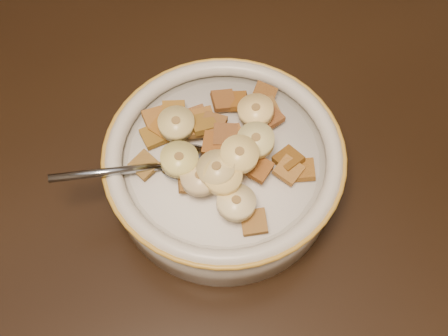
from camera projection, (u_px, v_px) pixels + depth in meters
cereal_bowl at (224, 171)px, 0.51m from camera, size 0.20×0.20×0.05m
milk at (224, 158)px, 0.48m from camera, size 0.17×0.17×0.00m
spoon at (188, 163)px, 0.48m from camera, size 0.06×0.05×0.01m
cereal_square_0 at (254, 222)px, 0.45m from camera, size 0.03×0.03×0.01m
cereal_square_1 at (224, 101)px, 0.50m from camera, size 0.03×0.03×0.01m
cereal_square_2 at (156, 118)px, 0.49m from camera, size 0.02×0.02×0.01m
cereal_square_3 at (195, 127)px, 0.48m from camera, size 0.03×0.03×0.01m
cereal_square_4 at (263, 113)px, 0.50m from camera, size 0.03×0.03×0.01m
cereal_square_5 at (303, 170)px, 0.47m from camera, size 0.03×0.03×0.01m
cereal_square_6 at (289, 170)px, 0.47m from camera, size 0.03×0.03×0.01m
cereal_square_7 at (288, 159)px, 0.47m from camera, size 0.02×0.02×0.01m
cereal_square_8 at (164, 127)px, 0.49m from camera, size 0.03×0.03×0.01m
cereal_square_9 at (264, 94)px, 0.51m from camera, size 0.03×0.03×0.01m
cereal_square_10 at (215, 143)px, 0.46m from camera, size 0.03×0.03×0.01m
cereal_square_11 at (226, 135)px, 0.46m from camera, size 0.03×0.03×0.01m
cereal_square_12 at (235, 101)px, 0.50m from camera, size 0.03×0.03×0.01m
cereal_square_13 at (144, 165)px, 0.47m from camera, size 0.02×0.02×0.01m
cereal_square_14 at (267, 109)px, 0.50m from camera, size 0.02×0.02×0.01m
cereal_square_15 at (203, 124)px, 0.48m from camera, size 0.02×0.03×0.01m
cereal_square_16 at (180, 125)px, 0.49m from camera, size 0.03×0.03×0.01m
cereal_square_17 at (232, 138)px, 0.46m from camera, size 0.02×0.02×0.01m
cereal_square_18 at (154, 136)px, 0.49m from camera, size 0.02×0.02×0.01m
cereal_square_19 at (258, 168)px, 0.46m from camera, size 0.03×0.03×0.01m
cereal_square_20 at (190, 181)px, 0.46m from camera, size 0.03×0.03×0.01m
cereal_square_21 at (231, 159)px, 0.46m from camera, size 0.03×0.03×0.01m
cereal_square_22 at (213, 124)px, 0.48m from camera, size 0.03×0.03×0.01m
cereal_square_23 at (203, 119)px, 0.49m from camera, size 0.02×0.03×0.01m
cereal_square_24 at (174, 112)px, 0.50m from camera, size 0.03×0.03×0.01m
cereal_square_25 at (196, 118)px, 0.49m from camera, size 0.03×0.03×0.01m
cereal_square_26 at (269, 117)px, 0.49m from camera, size 0.02×0.02×0.01m
banana_slice_0 at (256, 140)px, 0.46m from camera, size 0.04×0.04×0.01m
banana_slice_1 at (179, 159)px, 0.45m from camera, size 0.04×0.04×0.01m
banana_slice_2 at (217, 169)px, 0.44m from camera, size 0.04×0.04×0.02m
banana_slice_3 at (256, 110)px, 0.48m from camera, size 0.04×0.04×0.01m
banana_slice_4 at (236, 203)px, 0.44m from camera, size 0.04×0.04×0.01m
banana_slice_5 at (239, 154)px, 0.45m from camera, size 0.03×0.03×0.01m
banana_slice_6 at (200, 178)px, 0.45m from camera, size 0.04×0.04×0.01m
banana_slice_7 at (176, 124)px, 0.47m from camera, size 0.04×0.04×0.01m
banana_slice_8 at (223, 176)px, 0.44m from camera, size 0.04×0.04×0.01m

